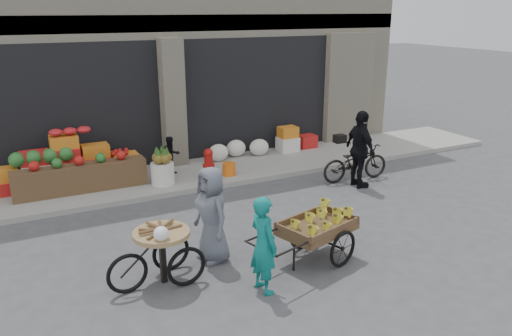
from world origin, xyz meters
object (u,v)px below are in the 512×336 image
pineapple_bin (163,173)px  tricycle_cart (162,248)px  orange_bucket (229,169)px  fire_hydrant (209,162)px  bicycle (355,162)px  vendor_woman (264,245)px  seated_person (171,156)px  banana_cart (315,225)px  vendor_grey (212,214)px  cyclist (360,149)px

pineapple_bin → tricycle_cart: size_ratio=0.36×
orange_bucket → fire_hydrant: bearing=174.3°
tricycle_cart → bicycle: size_ratio=0.84×
fire_hydrant → orange_bucket: size_ratio=2.22×
vendor_woman → seated_person: bearing=-10.9°
seated_person → pineapple_bin: bearing=-133.7°
fire_hydrant → orange_bucket: (0.50, -0.05, -0.23)m
banana_cart → vendor_grey: vendor_grey is taller
pineapple_bin → seated_person: size_ratio=0.56×
tricycle_cart → cyclist: bearing=15.3°
fire_hydrant → cyclist: 3.52m
vendor_grey → orange_bucket: bearing=143.3°
seated_person → fire_hydrant: bearing=-52.9°
fire_hydrant → tricycle_cart: (-2.30, -3.93, 0.06)m
vendor_woman → tricycle_cart: vendor_woman is taller
pineapple_bin → orange_bucket: pineapple_bin is taller
banana_cart → cyclist: cyclist is taller
pineapple_bin → cyclist: size_ratio=0.29×
seated_person → vendor_grey: vendor_grey is taller
pineapple_bin → orange_bucket: (1.60, -0.10, -0.10)m
pineapple_bin → vendor_grey: vendor_grey is taller
banana_cart → vendor_grey: 1.67m
banana_cart → tricycle_cart: size_ratio=1.52×
fire_hydrant → seated_person: bearing=137.1°
orange_bucket → cyclist: (2.48, -1.78, 0.62)m
pineapple_bin → orange_bucket: bearing=-3.6°
vendor_grey → cyclist: bearing=103.1°
fire_hydrant → vendor_grey: vendor_grey is taller
seated_person → vendor_woman: (-0.35, -5.46, 0.15)m
seated_person → vendor_woman: bearing=-103.7°
banana_cart → seated_person: bearing=83.2°
vendor_grey → cyclist: cyclist is taller
banana_cart → vendor_woman: 1.24m
pineapple_bin → fire_hydrant: (1.10, -0.05, 0.13)m
tricycle_cart → pineapple_bin: bearing=66.9°
pineapple_bin → tricycle_cart: tricycle_cart is taller
bicycle → orange_bucket: bearing=67.6°
banana_cart → bicycle: 4.26m
tricycle_cart → cyclist: size_ratio=0.81×
banana_cart → vendor_woman: vendor_woman is taller
vendor_woman → bicycle: (4.24, 3.38, -0.28)m
tricycle_cart → vendor_grey: bearing=13.2°
banana_cart → cyclist: (2.87, 2.55, 0.26)m
banana_cart → vendor_woman: (-1.16, -0.43, 0.11)m
pineapple_bin → bicycle: 4.53m
orange_bucket → seated_person: seated_person is taller
tricycle_cart → banana_cart: bearing=-17.1°
pineapple_bin → tricycle_cart: (-1.20, -3.98, 0.20)m
banana_cart → tricycle_cart: 2.45m
seated_person → orange_bucket: bearing=-40.3°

